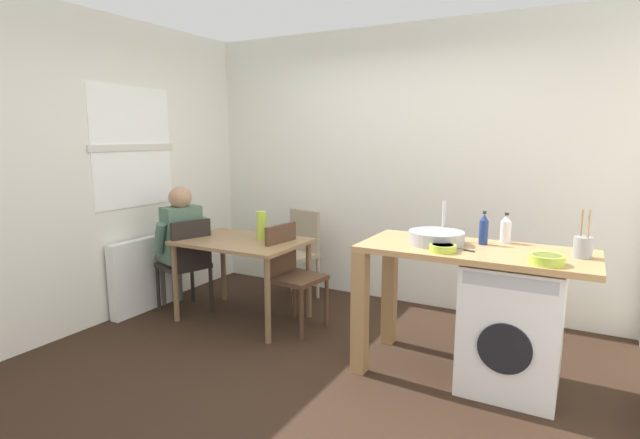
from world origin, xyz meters
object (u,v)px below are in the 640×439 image
(colander, at_px, (547,259))
(bottle_squat_brown, at_px, (506,229))
(washing_machine, at_px, (512,325))
(vase, at_px, (262,225))
(chair_opposite, at_px, (291,270))
(dining_table, at_px, (242,250))
(seated_person, at_px, (178,241))
(utensil_crock, at_px, (583,247))
(mixing_bowl, at_px, (443,248))
(chair_person_seat, at_px, (187,261))
(bottle_tall_green, at_px, (484,229))
(chair_spare_by_wall, at_px, (298,249))

(colander, bearing_deg, bottle_squat_brown, 121.38)
(washing_machine, xyz_separation_m, vase, (-2.16, 0.24, 0.44))
(chair_opposite, bearing_deg, dining_table, -76.24)
(bottle_squat_brown, relative_size, colander, 1.06)
(seated_person, distance_m, utensil_crock, 3.39)
(chair_opposite, distance_m, mixing_bowl, 1.53)
(utensil_crock, bearing_deg, chair_opposite, 176.25)
(chair_person_seat, relative_size, bottle_tall_green, 3.88)
(chair_opposite, relative_size, colander, 4.50)
(chair_person_seat, bearing_deg, bottle_squat_brown, -66.14)
(colander, bearing_deg, dining_table, 171.90)
(chair_spare_by_wall, relative_size, bottle_squat_brown, 4.24)
(chair_spare_by_wall, xyz_separation_m, vase, (0.04, -0.67, 0.36))
(chair_person_seat, bearing_deg, chair_spare_by_wall, -18.07)
(chair_opposite, height_order, bottle_squat_brown, bottle_squat_brown)
(dining_table, relative_size, mixing_bowl, 6.43)
(bottle_squat_brown, distance_m, vase, 2.05)
(mixing_bowl, bearing_deg, seated_person, 174.19)
(mixing_bowl, bearing_deg, dining_table, 169.90)
(chair_spare_by_wall, height_order, mixing_bowl, mixing_bowl)
(mixing_bowl, xyz_separation_m, colander, (0.61, -0.02, 0.00))
(colander, height_order, vase, vase)
(seated_person, distance_m, colander, 3.22)
(bottle_tall_green, relative_size, vase, 0.91)
(chair_spare_by_wall, xyz_separation_m, utensil_crock, (2.56, -0.86, 0.48))
(seated_person, bearing_deg, chair_opposite, -65.18)
(dining_table, height_order, bottle_tall_green, bottle_tall_green)
(seated_person, height_order, bottle_tall_green, seated_person)
(washing_machine, relative_size, vase, 3.36)
(vase, bearing_deg, seated_person, -168.55)
(chair_opposite, relative_size, mixing_bowl, 5.26)
(chair_opposite, height_order, bottle_tall_green, bottle_tall_green)
(mixing_bowl, xyz_separation_m, utensil_crock, (0.79, 0.25, 0.04))
(seated_person, bearing_deg, utensil_crock, -71.76)
(washing_machine, bearing_deg, colander, -49.26)
(mixing_bowl, bearing_deg, chair_opposite, 164.36)
(washing_machine, distance_m, vase, 2.22)
(bottle_tall_green, bearing_deg, mixing_bowl, -118.57)
(chair_opposite, bearing_deg, washing_machine, 90.61)
(dining_table, distance_m, chair_spare_by_wall, 0.79)
(chair_person_seat, relative_size, chair_opposite, 1.00)
(colander, relative_size, vase, 0.78)
(washing_machine, xyz_separation_m, colander, (0.19, -0.22, 0.52))
(washing_machine, xyz_separation_m, utensil_crock, (0.37, 0.05, 0.56))
(chair_spare_by_wall, height_order, bottle_tall_green, bottle_tall_green)
(chair_person_seat, bearing_deg, seated_person, 90.00)
(chair_spare_by_wall, relative_size, colander, 4.50)
(chair_person_seat, bearing_deg, dining_table, -58.86)
(chair_person_seat, distance_m, vase, 0.82)
(bottle_tall_green, distance_m, utensil_crock, 0.61)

